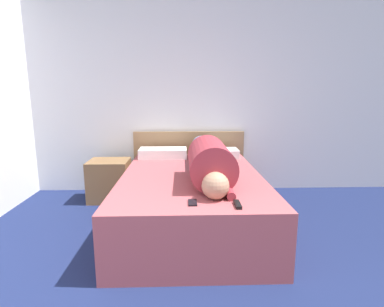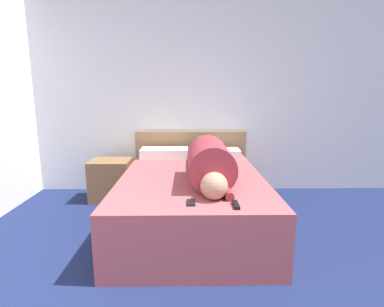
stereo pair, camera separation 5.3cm
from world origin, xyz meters
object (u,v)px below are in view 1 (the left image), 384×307
Objects in this scene: tv_remote at (238,204)px; cell_phone at (193,203)px; nightstand at (110,180)px; person_lying at (208,159)px; pillow_near_headboard at (163,153)px; pillow_second at (216,153)px; bed at (192,200)px.

cell_phone is (-0.33, 0.07, -0.01)m from tv_remote.
nightstand is 0.28× the size of person_lying.
person_lying is at bearing -60.46° from pillow_near_headboard.
pillow_near_headboard is at bearing 5.93° from nightstand.
tv_remote is 1.15× the size of cell_phone.
pillow_near_headboard is at bearing 180.00° from pillow_second.
bed is 0.97m from pillow_second.
tv_remote reaches higher than nightstand.
cell_phone is (0.32, -1.67, -0.05)m from pillow_near_headboard.
cell_phone is at bearing -57.66° from nightstand.
nightstand is at bearing -177.02° from pillow_second.
bed is at bearing 88.80° from cell_phone.
nightstand is 0.90× the size of pillow_second.
pillow_second is at bearing 89.02° from tv_remote.
pillow_near_headboard is 4.03× the size of tv_remote.
person_lying reaches higher than pillow_near_headboard.
bed is at bearing 109.40° from tv_remote.
person_lying is (1.19, -0.82, 0.45)m from nightstand.
nightstand is at bearing 128.84° from tv_remote.
pillow_near_headboard reaches higher than nightstand.
person_lying is (0.16, -0.04, 0.44)m from bed.
nightstand is at bearing 145.45° from person_lying.
pillow_second is at bearing 77.91° from cell_phone.
nightstand is 1.41m from pillow_second.
nightstand is (-1.03, 0.78, -0.01)m from bed.
person_lying is 12.16× the size of tv_remote.
tv_remote is (0.65, -1.73, -0.05)m from pillow_near_headboard.
person_lying is at bearing 76.87° from cell_phone.
nightstand is at bearing 122.34° from cell_phone.
pillow_near_headboard is 1.05× the size of pillow_second.
bed is 0.97m from tv_remote.
person_lying is at bearing 99.89° from tv_remote.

